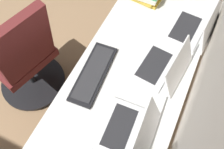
# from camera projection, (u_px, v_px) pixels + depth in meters

# --- Properties ---
(desk) EXTENTS (2.20, 0.65, 0.73)m
(desk) POSITION_uv_depth(u_px,v_px,m) (120.00, 102.00, 1.40)
(desk) COLOR white
(desk) RESTS_ON ground
(laptop_leftmost) EXTENTS (0.33, 0.31, 0.20)m
(laptop_leftmost) POSITION_uv_depth(u_px,v_px,m) (163.00, 66.00, 1.39)
(laptop_leftmost) COLOR white
(laptop_leftmost) RESTS_ON desk
(laptop_left) EXTENTS (0.31, 0.29, 0.19)m
(laptop_left) POSITION_uv_depth(u_px,v_px,m) (130.00, 130.00, 1.21)
(laptop_left) COLOR white
(laptop_left) RESTS_ON desk
(laptop_center) EXTENTS (0.33, 0.30, 0.22)m
(laptop_center) POSITION_uv_depth(u_px,v_px,m) (195.00, 27.00, 1.53)
(laptop_center) COLOR white
(laptop_center) RESTS_ON desk
(keyboard_main) EXTENTS (0.43, 0.17, 0.02)m
(keyboard_main) POSITION_uv_depth(u_px,v_px,m) (93.00, 73.00, 1.41)
(keyboard_main) COLOR black
(keyboard_main) RESTS_ON desk
(office_chair) EXTENTS (0.56, 0.60, 0.97)m
(office_chair) POSITION_uv_depth(u_px,v_px,m) (24.00, 60.00, 1.79)
(office_chair) COLOR maroon
(office_chair) RESTS_ON ground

